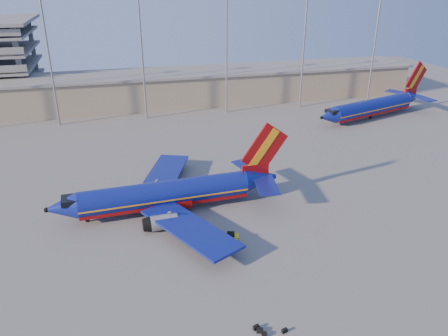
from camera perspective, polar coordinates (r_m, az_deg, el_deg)
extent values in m
plane|color=slate|center=(66.37, -1.88, -4.53)|extent=(220.00, 220.00, 0.00)
cube|color=gray|center=(120.47, -3.53, 10.50)|extent=(120.00, 15.00, 8.00)
cube|color=slate|center=(119.59, -3.58, 12.46)|extent=(122.00, 16.00, 0.60)
cylinder|color=gray|center=(105.24, -21.76, 12.55)|extent=(0.44, 0.44, 28.00)
cylinder|color=gray|center=(104.83, -10.60, 13.75)|extent=(0.44, 0.44, 28.00)
cylinder|color=gray|center=(108.17, 0.33, 14.43)|extent=(0.44, 0.44, 28.00)
cylinder|color=gray|center=(114.95, 10.33, 14.62)|extent=(0.44, 0.44, 28.00)
cylinder|color=gray|center=(124.60, 19.00, 14.43)|extent=(0.44, 0.44, 28.00)
cylinder|color=navy|center=(63.58, -7.70, -3.33)|extent=(24.27, 4.88, 3.72)
cube|color=maroon|center=(64.01, -7.66, -4.09)|extent=(24.24, 4.18, 1.31)
cube|color=#FF9D15|center=(63.69, -7.69, -3.53)|extent=(24.27, 4.92, 0.22)
cone|color=navy|center=(63.19, -20.47, -4.91)|extent=(4.40, 3.92, 3.72)
cube|color=black|center=(62.67, -19.41, -4.00)|extent=(2.54, 2.73, 0.80)
cone|color=navy|center=(67.05, 4.69, -1.36)|extent=(5.40, 3.97, 3.72)
cube|color=maroon|center=(66.21, 4.08, -0.39)|extent=(4.24, 0.76, 2.21)
cube|color=maroon|center=(65.37, 5.32, 2.58)|extent=(7.38, 0.68, 8.02)
cube|color=#FF9D15|center=(65.29, 5.16, 2.56)|extent=(4.92, 0.66, 6.29)
cube|color=navy|center=(69.58, 3.35, 0.14)|extent=(4.56, 6.99, 0.22)
cube|color=navy|center=(63.83, 5.51, -2.19)|extent=(4.01, 6.83, 0.22)
cube|color=navy|center=(72.07, -7.77, -0.76)|extent=(10.32, 16.34, 0.35)
cube|color=navy|center=(56.65, -4.50, -7.83)|extent=(11.50, 16.17, 0.35)
cube|color=maroon|center=(64.27, -7.20, -4.35)|extent=(6.21, 4.21, 1.00)
cylinder|color=gray|center=(68.76, -9.41, -2.72)|extent=(3.72, 2.28, 2.11)
cylinder|color=gray|center=(59.62, -7.85, -7.00)|extent=(3.72, 2.28, 2.11)
cylinder|color=gray|center=(64.02, -17.42, -6.29)|extent=(0.25, 0.25, 1.11)
cylinder|color=black|center=(64.13, -17.39, -6.46)|extent=(0.65, 0.28, 0.64)
cylinder|color=black|center=(67.14, -6.74, -3.94)|extent=(0.87, 0.59, 0.84)
cylinder|color=black|center=(62.62, -5.79, -6.06)|extent=(0.87, 0.59, 0.84)
cylinder|color=navy|center=(111.55, 18.72, 7.56)|extent=(24.56, 11.04, 3.79)
cube|color=maroon|center=(111.81, 18.66, 7.09)|extent=(24.34, 10.36, 1.33)
cube|color=#FF9D15|center=(111.62, 18.71, 7.44)|extent=(24.57, 11.08, 0.23)
cone|color=navy|center=(101.06, 13.43, 6.58)|extent=(5.24, 4.91, 3.79)
cube|color=black|center=(101.72, 14.01, 7.21)|extent=(3.15, 3.28, 0.82)
cone|color=navy|center=(123.18, 23.26, 8.51)|extent=(6.22, 5.22, 3.79)
cube|color=maroon|center=(122.21, 23.14, 9.09)|extent=(4.27, 1.84, 2.25)
cube|color=maroon|center=(122.64, 23.81, 10.76)|extent=(7.26, 2.59, 8.17)
cube|color=#FF9D15|center=(122.47, 23.75, 10.76)|extent=(4.89, 1.92, 6.40)
cube|color=navy|center=(124.65, 21.90, 9.15)|extent=(5.91, 7.21, 0.23)
cube|color=navy|center=(120.86, 24.52, 8.31)|extent=(3.70, 6.82, 0.23)
cylinder|color=black|center=(112.17, 18.57, 6.44)|extent=(0.90, 0.90, 0.92)
cube|color=gold|center=(56.46, 0.88, -9.17)|extent=(2.28, 1.69, 0.97)
cube|color=black|center=(56.15, 0.88, -8.67)|extent=(1.23, 1.30, 0.34)
cylinder|color=black|center=(57.18, 0.10, -9.27)|extent=(0.53, 0.31, 0.50)
cylinder|color=black|center=(56.29, 0.07, -9.86)|extent=(0.53, 0.31, 0.50)
cylinder|color=black|center=(57.17, 1.67, -9.29)|extent=(0.53, 0.31, 0.50)
cylinder|color=black|center=(56.28, 1.67, -9.88)|extent=(0.53, 0.31, 0.50)
cube|color=black|center=(44.83, 4.68, -20.38)|extent=(0.73, 0.60, 0.45)
cube|color=black|center=(44.48, 5.27, -20.85)|extent=(0.59, 0.52, 0.44)
cube|color=black|center=(45.08, 7.91, -20.30)|extent=(0.65, 0.46, 0.41)
cube|color=black|center=(45.11, 4.21, -20.03)|extent=(0.70, 0.51, 0.44)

